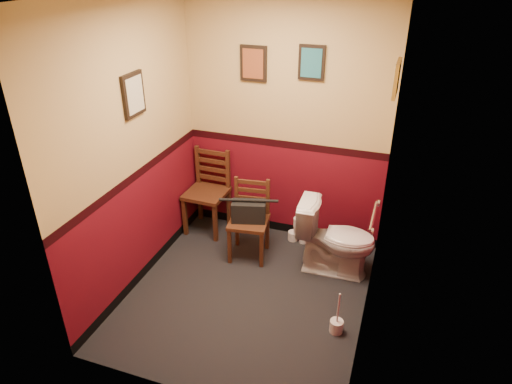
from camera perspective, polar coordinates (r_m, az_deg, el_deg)
floor at (r=4.56m, az=-1.05°, el=-12.60°), size 2.20×2.40×0.00m
wall_back at (r=4.88m, az=3.69°, el=8.59°), size 2.20×0.00×2.70m
wall_front at (r=2.87m, az=-9.57°, el=-6.64°), size 2.20×0.00×2.70m
wall_left at (r=4.30m, az=-15.18°, el=4.90°), size 0.00×2.40×2.70m
wall_right at (r=3.63m, az=15.31°, el=0.48°), size 0.00×2.40×2.70m
grab_bar at (r=4.04m, az=14.52°, el=-2.95°), size 0.05×0.56×0.06m
framed_print_back_a at (r=4.80m, az=-0.33°, el=15.76°), size 0.28×0.04×0.36m
framed_print_back_b at (r=4.63m, az=6.96°, el=15.75°), size 0.26×0.04×0.34m
framed_print_left at (r=4.20m, az=-15.05°, el=11.66°), size 0.04×0.30×0.38m
framed_print_right at (r=3.96m, az=17.15°, el=13.41°), size 0.04×0.34×0.28m
toilet at (r=4.70m, az=10.00°, el=-5.81°), size 0.80×0.47×0.77m
toilet_brush at (r=4.20m, az=10.02°, el=-16.10°), size 0.12×0.12×0.42m
chair_left at (r=5.32m, az=-6.03°, el=0.05°), size 0.46×0.46×0.97m
chair_right at (r=4.86m, az=-0.81°, el=-3.50°), size 0.45×0.45×0.86m
handbag at (r=4.76m, az=-0.92°, el=-2.40°), size 0.39×0.26×0.26m
tp_stack at (r=5.23m, az=5.35°, el=-4.91°), size 0.25×0.15×0.32m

